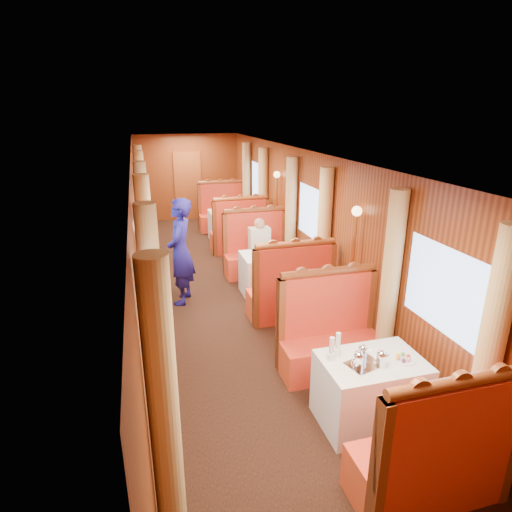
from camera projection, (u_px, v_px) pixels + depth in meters
name	position (u px, v px, depth m)	size (l,w,h in m)	color
floor	(231.00, 297.00, 7.63)	(3.00, 12.00, 0.01)	black
ceiling	(228.00, 154.00, 6.81)	(3.00, 12.00, 0.01)	silver
wall_far	(188.00, 177.00, 12.69)	(3.00, 2.50, 0.01)	brown
wall_left	(138.00, 237.00, 6.84)	(12.00, 2.50, 0.01)	brown
wall_right	(312.00, 224.00, 7.59)	(12.00, 2.50, 0.01)	brown
doorway_far	(188.00, 186.00, 12.74)	(0.80, 0.04, 2.00)	brown
table_near	(370.00, 391.00, 4.50)	(1.05, 0.72, 0.75)	white
banquette_near_fwd	(432.00, 459.00, 3.56)	(1.30, 0.55, 1.34)	red
banquette_near_aft	(329.00, 339.00, 5.41)	(1.30, 0.55, 1.34)	red
table_mid	(271.00, 274.00, 7.69)	(1.05, 0.72, 0.75)	white
banquette_mid_fwd	(290.00, 294.00, 6.75)	(1.30, 0.55, 1.34)	red
banquette_mid_aft	(256.00, 254.00, 8.60)	(1.30, 0.55, 1.34)	red
table_far	(230.00, 225.00, 10.88)	(1.05, 0.72, 0.75)	white
banquette_far_fwd	(240.00, 234.00, 9.94)	(1.30, 0.55, 1.34)	red
banquette_far_aft	(223.00, 214.00, 11.79)	(1.30, 0.55, 1.34)	red
tea_tray	(364.00, 365.00, 4.29)	(0.34, 0.26, 0.01)	silver
teapot_left	(358.00, 362.00, 4.23)	(0.17, 0.13, 0.14)	silver
teapot_right	(381.00, 360.00, 4.25)	(0.17, 0.13, 0.14)	silver
teapot_back	(363.00, 353.00, 4.40)	(0.15, 0.11, 0.12)	silver
fruit_plate	(403.00, 359.00, 4.37)	(0.24, 0.24, 0.05)	white
cup_inboard	(331.00, 351.00, 4.34)	(0.08, 0.08, 0.26)	white
cup_outboard	(338.00, 347.00, 4.43)	(0.08, 0.08, 0.26)	white
rose_vase_mid	(272.00, 244.00, 7.53)	(0.06, 0.06, 0.36)	silver
rose_vase_far	(231.00, 204.00, 10.72)	(0.06, 0.06, 0.36)	silver
window_left_near	(143.00, 327.00, 3.59)	(1.20, 0.90, 0.01)	#87ADDD
curtain_left_near_a	(164.00, 412.00, 3.00)	(0.22, 0.22, 2.35)	tan
curtain_left_near_b	(154.00, 315.00, 4.42)	(0.22, 0.22, 2.35)	tan
window_right_near	(444.00, 290.00, 4.34)	(1.20, 0.90, 0.01)	#87ADDD
curtain_right_near_a	(489.00, 355.00, 3.69)	(0.22, 0.22, 2.35)	tan
curtain_right_near_b	(390.00, 287.00, 5.11)	(0.22, 0.22, 2.35)	tan
window_left_mid	(138.00, 224.00, 6.78)	(1.20, 0.90, 0.01)	#87ADDD
curtain_left_mid_a	(148.00, 256.00, 6.19)	(0.22, 0.22, 2.35)	tan
curtain_left_mid_b	(145.00, 228.00, 7.61)	(0.22, 0.22, 2.35)	tan
window_right_mid	(312.00, 213.00, 7.53)	(1.20, 0.90, 0.01)	#87ADDD
curtain_right_mid_a	(324.00, 241.00, 6.88)	(0.22, 0.22, 2.35)	tan
curtain_right_mid_b	(291.00, 218.00, 8.30)	(0.22, 0.22, 2.35)	tan
window_left_far	(136.00, 187.00, 9.97)	(1.20, 0.90, 0.01)	#87ADDD
curtain_left_far_a	(142.00, 206.00, 9.38)	(0.22, 0.22, 2.35)	tan
curtain_left_far_b	(141.00, 193.00, 10.80)	(0.22, 0.22, 2.35)	tan
window_right_far	(258.00, 182.00, 10.71)	(1.20, 0.90, 0.01)	#87ADDD
curtain_right_far_a	(263.00, 199.00, 10.07)	(0.22, 0.22, 2.35)	tan
curtain_right_far_b	(247.00, 188.00, 11.49)	(0.22, 0.22, 2.35)	tan
sconce_left_fore	(147.00, 265.00, 5.23)	(0.14, 0.14, 1.95)	#BF8C3F
sconce_right_fore	(354.00, 246.00, 5.93)	(0.14, 0.14, 1.95)	#BF8C3F
sconce_left_aft	(141.00, 205.00, 8.42)	(0.14, 0.14, 1.95)	#BF8C3F
sconce_right_aft	(277.00, 198.00, 9.12)	(0.14, 0.14, 1.95)	#BF8C3F
steward	(180.00, 252.00, 7.18)	(0.66, 0.44, 1.82)	navy
passenger	(260.00, 242.00, 8.27)	(0.40, 0.44, 0.76)	beige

